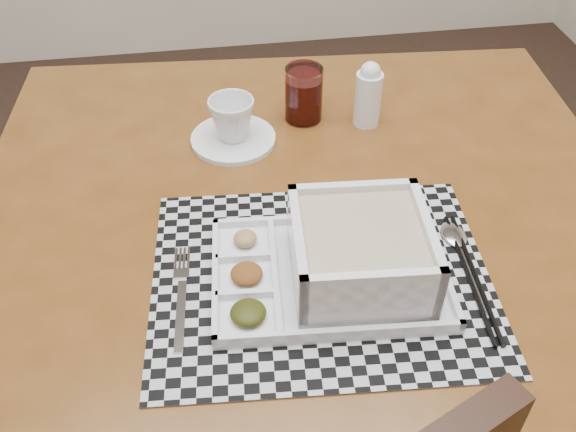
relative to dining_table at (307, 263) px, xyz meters
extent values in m
cube|color=#512C0E|center=(0.00, 0.00, 0.06)|extent=(1.13, 1.13, 0.04)
cylinder|color=#512C0E|center=(-0.44, 0.51, -0.33)|extent=(0.05, 0.05, 0.75)
cylinder|color=#512C0E|center=(0.51, 0.44, -0.33)|extent=(0.05, 0.05, 0.75)
cube|color=#512C0E|center=(0.04, 0.45, 0.00)|extent=(0.90, 0.10, 0.08)
cube|color=#512C0E|center=(-0.45, 0.04, 0.00)|extent=(0.10, 0.90, 0.08)
cube|color=#B2B2BB|center=(0.00, -0.11, 0.08)|extent=(0.50, 0.41, 0.00)
cube|color=white|center=(0.01, -0.11, 0.09)|extent=(0.34, 0.24, 0.01)
cube|color=white|center=(0.02, -0.01, 0.10)|extent=(0.32, 0.03, 0.01)
cube|color=white|center=(0.00, -0.22, 0.10)|extent=(0.32, 0.03, 0.01)
cube|color=white|center=(-0.15, -0.10, 0.10)|extent=(0.03, 0.22, 0.01)
cube|color=white|center=(0.16, -0.12, 0.10)|extent=(0.03, 0.22, 0.01)
cube|color=white|center=(-0.07, -0.11, 0.10)|extent=(0.02, 0.20, 0.01)
cube|color=white|center=(-0.11, -0.14, 0.10)|extent=(0.08, 0.01, 0.01)
cube|color=white|center=(-0.11, -0.07, 0.10)|extent=(0.08, 0.01, 0.01)
ellipsoid|color=black|center=(-0.11, -0.17, 0.10)|extent=(0.05, 0.05, 0.02)
ellipsoid|color=#4A220C|center=(-0.11, -0.10, 0.10)|extent=(0.04, 0.04, 0.02)
ellipsoid|color=olive|center=(-0.10, -0.04, 0.10)|extent=(0.03, 0.03, 0.02)
cube|color=white|center=(0.05, -0.12, 0.10)|extent=(0.19, 0.19, 0.01)
cube|color=white|center=(0.05, -0.04, 0.14)|extent=(0.18, 0.03, 0.09)
cube|color=white|center=(0.04, -0.20, 0.14)|extent=(0.18, 0.03, 0.09)
cube|color=white|center=(-0.04, -0.11, 0.14)|extent=(0.03, 0.18, 0.09)
cube|color=white|center=(0.13, -0.13, 0.14)|extent=(0.03, 0.18, 0.09)
cube|color=tan|center=(0.05, -0.12, 0.14)|extent=(0.17, 0.17, 0.08)
cube|color=silver|center=(-0.20, -0.15, 0.09)|extent=(0.02, 0.12, 0.00)
cube|color=silver|center=(-0.19, -0.07, 0.09)|extent=(0.02, 0.02, 0.00)
cube|color=silver|center=(-0.20, -0.04, 0.09)|extent=(0.01, 0.04, 0.00)
cube|color=silver|center=(-0.19, -0.04, 0.09)|extent=(0.01, 0.04, 0.00)
cube|color=silver|center=(-0.19, -0.04, 0.09)|extent=(0.01, 0.04, 0.00)
cube|color=silver|center=(-0.18, -0.04, 0.09)|extent=(0.01, 0.04, 0.00)
cube|color=silver|center=(0.20, -0.15, 0.09)|extent=(0.02, 0.12, 0.00)
ellipsoid|color=silver|center=(0.21, -0.06, 0.09)|extent=(0.04, 0.06, 0.01)
cylinder|color=black|center=(0.20, -0.14, 0.09)|extent=(0.03, 0.24, 0.01)
cylinder|color=black|center=(0.21, -0.14, 0.09)|extent=(0.03, 0.24, 0.01)
cylinder|color=white|center=(-0.09, 0.24, 0.09)|extent=(0.15, 0.15, 0.01)
imported|color=white|center=(-0.09, 0.24, 0.13)|extent=(0.11, 0.11, 0.08)
cylinder|color=white|center=(0.04, 0.29, 0.13)|extent=(0.07, 0.07, 0.10)
cylinder|color=#3C0504|center=(0.04, 0.29, 0.12)|extent=(0.06, 0.06, 0.08)
cylinder|color=white|center=(0.15, 0.26, 0.13)|extent=(0.05, 0.05, 0.10)
sphere|color=white|center=(0.15, 0.26, 0.19)|extent=(0.04, 0.04, 0.04)
camera|label=1|loc=(-0.14, -0.70, 0.75)|focal=40.00mm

